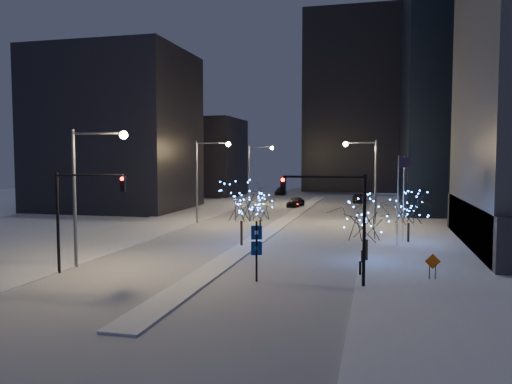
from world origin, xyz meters
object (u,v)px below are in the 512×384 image
(holiday_tree_median_near, at_px, (241,203))
(construction_sign, at_px, (433,264))
(holiday_tree_plaza_near, at_px, (367,220))
(holiday_tree_median_far, at_px, (260,208))
(holiday_tree_plaza_far, at_px, (409,209))
(car_far, at_px, (281,191))
(street_lamp_w_far, at_px, (255,166))
(street_lamp_w_mid, at_px, (205,170))
(traffic_signal_west, at_px, (78,205))
(car_near, at_px, (296,202))
(car_mid, at_px, (360,198))
(wayfinding_sign, at_px, (257,245))
(street_lamp_east, at_px, (368,171))
(street_lamp_w_near, at_px, (87,178))
(traffic_signal_east, at_px, (338,210))

(holiday_tree_median_near, bearing_deg, construction_sign, -30.84)
(holiday_tree_plaza_near, bearing_deg, construction_sign, -50.44)
(holiday_tree_median_far, height_order, holiday_tree_plaza_far, holiday_tree_plaza_far)
(car_far, height_order, holiday_tree_plaza_far, holiday_tree_plaza_far)
(street_lamp_w_far, distance_m, holiday_tree_plaza_near, 47.39)
(street_lamp_w_mid, relative_size, holiday_tree_median_far, 2.42)
(traffic_signal_west, height_order, holiday_tree_median_near, traffic_signal_west)
(car_near, height_order, construction_sign, construction_sign)
(traffic_signal_west, distance_m, car_mid, 62.23)
(car_mid, xyz_separation_m, construction_sign, (6.60, -56.09, 0.39))
(wayfinding_sign, bearing_deg, car_near, 75.90)
(car_mid, bearing_deg, street_lamp_east, 102.38)
(car_mid, bearing_deg, wayfinding_sign, 94.44)
(street_lamp_w_near, distance_m, traffic_signal_east, 17.99)
(street_lamp_w_near, bearing_deg, holiday_tree_plaza_far, 35.25)
(street_lamp_w_near, xyz_separation_m, holiday_tree_median_far, (8.44, 18.16, -3.71))
(street_lamp_w_mid, relative_size, car_near, 2.06)
(traffic_signal_west, height_order, holiday_tree_median_far, traffic_signal_west)
(street_lamp_w_near, xyz_separation_m, street_lamp_east, (19.02, 28.00, -0.05))
(street_lamp_east, distance_m, holiday_tree_plaza_far, 12.79)
(car_far, bearing_deg, traffic_signal_east, -80.53)
(street_lamp_w_near, xyz_separation_m, street_lamp_w_mid, (0.00, 25.00, 0.00))
(street_lamp_w_near, height_order, car_far, street_lamp_w_near)
(street_lamp_east, distance_m, traffic_signal_west, 35.30)
(street_lamp_w_mid, xyz_separation_m, car_mid, (17.11, 32.83, -5.73))
(traffic_signal_west, xyz_separation_m, traffic_signal_east, (17.38, 1.00, 0.00))
(construction_sign, bearing_deg, traffic_signal_west, 178.78)
(street_lamp_w_mid, bearing_deg, holiday_tree_median_near, -59.18)
(construction_sign, bearing_deg, holiday_tree_plaza_near, 119.18)
(street_lamp_east, distance_m, wayfinding_sign, 29.95)
(traffic_signal_east, relative_size, construction_sign, 4.17)
(street_lamp_w_mid, xyz_separation_m, car_near, (7.44, 22.15, -5.67))
(holiday_tree_median_far, height_order, holiday_tree_plaza_near, holiday_tree_plaza_near)
(street_lamp_w_near, bearing_deg, wayfinding_sign, -4.50)
(car_near, distance_m, holiday_tree_median_near, 36.44)
(traffic_signal_east, distance_m, holiday_tree_plaza_far, 18.10)
(street_lamp_w_far, xyz_separation_m, holiday_tree_plaza_far, (23.04, -33.72, -3.24))
(car_near, bearing_deg, car_far, 113.98)
(street_lamp_w_mid, distance_m, street_lamp_east, 19.26)
(car_near, height_order, holiday_tree_plaza_far, holiday_tree_plaza_far)
(street_lamp_w_mid, bearing_deg, wayfinding_sign, -63.95)
(car_near, bearing_deg, holiday_tree_median_far, -80.15)
(traffic_signal_east, bearing_deg, holiday_tree_plaza_near, 78.84)
(holiday_tree_plaza_near, bearing_deg, street_lamp_east, 91.13)
(car_mid, relative_size, wayfinding_sign, 1.18)
(traffic_signal_east, bearing_deg, street_lamp_w_far, 109.32)
(car_far, bearing_deg, street_lamp_w_mid, -94.26)
(street_lamp_w_far, bearing_deg, holiday_tree_plaza_near, -65.72)
(street_lamp_w_near, bearing_deg, car_near, 81.04)
(street_lamp_w_near, bearing_deg, construction_sign, 4.19)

